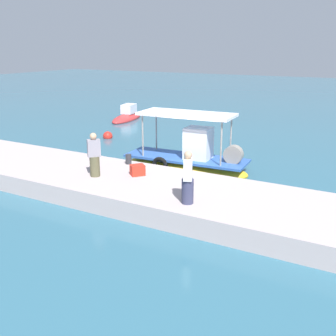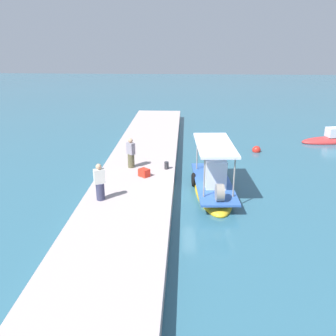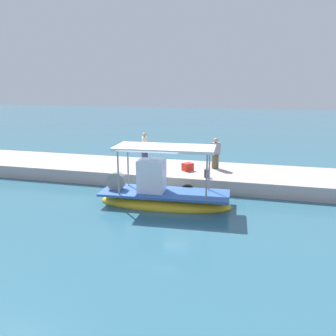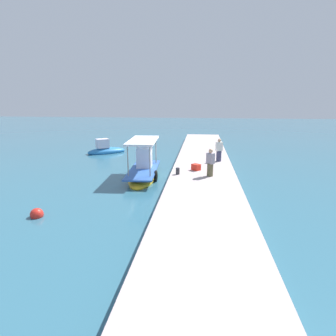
{
  "view_description": "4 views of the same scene",
  "coord_description": "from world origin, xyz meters",
  "px_view_note": "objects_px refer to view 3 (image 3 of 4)",
  "views": [
    {
      "loc": [
        7.18,
        -15.27,
        5.34
      ],
      "look_at": [
        0.13,
        -2.54,
        0.89
      ],
      "focal_mm": 42.9,
      "sensor_mm": 36.0,
      "label": 1
    },
    {
      "loc": [
        16.42,
        -1.2,
        7.48
      ],
      "look_at": [
        -0.63,
        -2.05,
        1.21
      ],
      "focal_mm": 38.67,
      "sensor_mm": 36.0,
      "label": 2
    },
    {
      "loc": [
        -4.15,
        13.74,
        5.08
      ],
      "look_at": [
        0.02,
        -2.25,
        1.02
      ],
      "focal_mm": 36.73,
      "sensor_mm": 36.0,
      "label": 3
    },
    {
      "loc": [
        -18.39,
        -3.58,
        5.16
      ],
      "look_at": [
        -0.97,
        -1.49,
        0.82
      ],
      "focal_mm": 30.04,
      "sensor_mm": 36.0,
      "label": 4
    }
  ],
  "objects_px": {
    "fisherman_by_crate": "(145,148)",
    "mooring_bollard": "(207,173)",
    "cargo_crate": "(188,167)",
    "main_fishing_boat": "(162,195)",
    "fisherman_near_bollard": "(215,155)"
  },
  "relations": [
    {
      "from": "main_fishing_boat",
      "to": "cargo_crate",
      "type": "distance_m",
      "value": 3.55
    },
    {
      "from": "fisherman_by_crate",
      "to": "mooring_bollard",
      "type": "relative_size",
      "value": 4.17
    },
    {
      "from": "mooring_bollard",
      "to": "cargo_crate",
      "type": "height_order",
      "value": "mooring_bollard"
    },
    {
      "from": "main_fishing_boat",
      "to": "mooring_bollard",
      "type": "bearing_deg",
      "value": -122.49
    },
    {
      "from": "main_fishing_boat",
      "to": "fisherman_by_crate",
      "type": "relative_size",
      "value": 3.47
    },
    {
      "from": "fisherman_near_bollard",
      "to": "mooring_bollard",
      "type": "xyz_separation_m",
      "value": [
        0.17,
        1.94,
        -0.54
      ]
    },
    {
      "from": "mooring_bollard",
      "to": "cargo_crate",
      "type": "bearing_deg",
      "value": -43.35
    },
    {
      "from": "fisherman_near_bollard",
      "to": "cargo_crate",
      "type": "height_order",
      "value": "fisherman_near_bollard"
    },
    {
      "from": "cargo_crate",
      "to": "fisherman_near_bollard",
      "type": "bearing_deg",
      "value": -147.06
    },
    {
      "from": "fisherman_by_crate",
      "to": "mooring_bollard",
      "type": "height_order",
      "value": "fisherman_by_crate"
    },
    {
      "from": "main_fishing_boat",
      "to": "cargo_crate",
      "type": "relative_size",
      "value": 11.45
    },
    {
      "from": "fisherman_by_crate",
      "to": "main_fishing_boat",
      "type": "bearing_deg",
      "value": 115.95
    },
    {
      "from": "fisherman_by_crate",
      "to": "mooring_bollard",
      "type": "distance_m",
      "value": 4.87
    },
    {
      "from": "mooring_bollard",
      "to": "cargo_crate",
      "type": "xyz_separation_m",
      "value": [
        1.15,
        -1.09,
        -0.0
      ]
    },
    {
      "from": "main_fishing_boat",
      "to": "fisherman_by_crate",
      "type": "bearing_deg",
      "value": -64.05
    }
  ]
}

